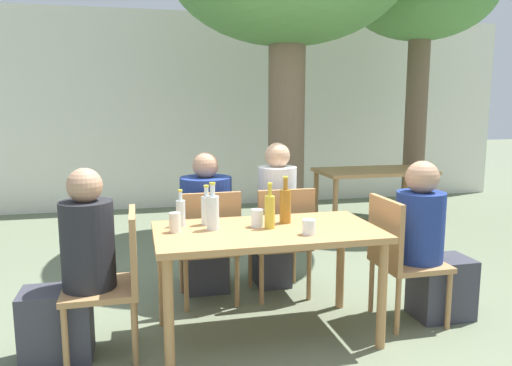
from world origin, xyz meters
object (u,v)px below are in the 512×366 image
(patio_chair_3, at_px, (282,236))
(person_seated_0, at_px, (74,276))
(person_seated_2, at_px, (205,230))
(oil_cruet_3, at_px, (270,211))
(drinking_glass_2, at_px, (175,222))
(water_bottle_1, at_px, (207,209))
(amber_bottle_2, at_px, (285,205))
(water_bottle_4, at_px, (213,211))
(person_seated_1, at_px, (430,249))
(person_seated_3, at_px, (274,224))
(drinking_glass_1, at_px, (257,218))
(dining_table_front, at_px, (267,242))
(dining_table_back, at_px, (374,177))
(patio_chair_2, at_px, (209,241))
(drinking_glass_0, at_px, (309,227))
(patio_chair_1, at_px, (399,253))
(water_bottle_0, at_px, (181,212))
(patio_chair_0, at_px, (115,275))

(patio_chair_3, relative_size, person_seated_0, 0.77)
(person_seated_0, bearing_deg, person_seated_2, 133.29)
(oil_cruet_3, xyz_separation_m, drinking_glass_2, (-0.60, 0.04, -0.05))
(water_bottle_1, xyz_separation_m, oil_cruet_3, (0.38, -0.19, 0.01))
(amber_bottle_2, height_order, water_bottle_4, amber_bottle_2)
(person_seated_1, xyz_separation_m, person_seated_3, (-0.90, 0.85, 0.03))
(person_seated_2, height_order, drinking_glass_1, person_seated_2)
(person_seated_2, relative_size, person_seated_3, 0.95)
(dining_table_front, height_order, person_seated_3, person_seated_3)
(dining_table_front, bearing_deg, water_bottle_4, 169.55)
(person_seated_0, relative_size, person_seated_1, 1.02)
(patio_chair_3, height_order, person_seated_3, person_seated_3)
(water_bottle_4, bearing_deg, amber_bottle_2, 7.69)
(person_seated_3, distance_m, drinking_glass_1, 0.88)
(dining_table_front, relative_size, dining_table_back, 1.05)
(patio_chair_2, relative_size, water_bottle_4, 2.91)
(patio_chair_3, relative_size, person_seated_1, 0.78)
(drinking_glass_0, relative_size, drinking_glass_1, 0.81)
(water_bottle_1, xyz_separation_m, drinking_glass_1, (0.31, -0.14, -0.04))
(patio_chair_1, xyz_separation_m, drinking_glass_2, (-1.52, 0.06, 0.29))
(drinking_glass_0, bearing_deg, drinking_glass_1, 135.27)
(patio_chair_1, distance_m, person_seated_0, 2.13)
(person_seated_3, relative_size, drinking_glass_1, 10.60)
(water_bottle_0, height_order, drinking_glass_0, water_bottle_0)
(person_seated_0, relative_size, amber_bottle_2, 3.66)
(person_seated_2, xyz_separation_m, water_bottle_4, (-0.05, -0.78, 0.32))
(dining_table_front, distance_m, drinking_glass_1, 0.17)
(person_seated_1, height_order, water_bottle_4, person_seated_1)
(drinking_glass_2, bearing_deg, person_seated_1, -1.87)
(dining_table_front, relative_size, amber_bottle_2, 4.52)
(water_bottle_1, relative_size, drinking_glass_1, 2.31)
(patio_chair_0, bearing_deg, patio_chair_2, 133.07)
(person_seated_0, height_order, person_seated_3, person_seated_3)
(person_seated_2, distance_m, water_bottle_1, 0.71)
(person_seated_2, relative_size, water_bottle_4, 3.79)
(dining_table_back, distance_m, person_seated_0, 4.01)
(dining_table_back, xyz_separation_m, person_seated_2, (-2.27, -1.62, -0.11))
(person_seated_2, height_order, person_seated_3, person_seated_3)
(person_seated_2, xyz_separation_m, water_bottle_0, (-0.24, -0.64, 0.30))
(person_seated_3, bearing_deg, patio_chair_0, 34.67)
(person_seated_2, bearing_deg, drinking_glass_0, 115.72)
(water_bottle_0, distance_m, drinking_glass_2, 0.16)
(dining_table_back, relative_size, drinking_glass_0, 14.62)
(patio_chair_1, relative_size, person_seated_0, 0.77)
(person_seated_3, height_order, water_bottle_0, person_seated_3)
(patio_chair_0, distance_m, drinking_glass_1, 0.94)
(water_bottle_1, height_order, drinking_glass_0, water_bottle_1)
(dining_table_back, distance_m, patio_chair_0, 3.83)
(person_seated_3, xyz_separation_m, water_bottle_0, (-0.81, -0.65, 0.28))
(drinking_glass_1, bearing_deg, water_bottle_0, 164.31)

